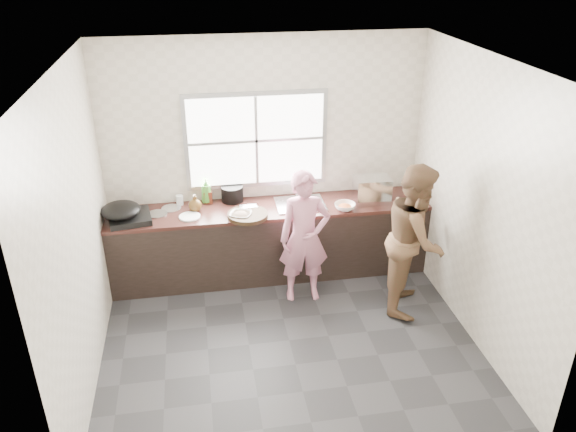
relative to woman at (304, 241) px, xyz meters
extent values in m
cube|color=#2A2A2C|center=(-0.29, -0.74, -0.69)|extent=(3.60, 3.20, 0.01)
cube|color=silver|center=(-0.29, -0.74, 2.02)|extent=(3.60, 3.20, 0.01)
cube|color=beige|center=(-0.29, 0.87, 0.66)|extent=(3.60, 0.01, 2.70)
cube|color=beige|center=(-2.10, -0.74, 0.66)|extent=(0.01, 3.20, 2.70)
cube|color=beige|center=(1.51, -0.74, 0.66)|extent=(0.01, 3.20, 2.70)
cube|color=beige|center=(-0.29, -2.34, 0.66)|extent=(3.60, 0.01, 2.70)
cube|color=black|center=(-0.29, 0.55, -0.28)|extent=(3.60, 0.62, 0.82)
cube|color=#351A15|center=(-0.29, 0.55, 0.15)|extent=(3.60, 0.64, 0.04)
cube|color=silver|center=(0.06, 0.55, 0.18)|extent=(0.55, 0.45, 0.02)
cylinder|color=silver|center=(0.06, 0.75, 0.32)|extent=(0.02, 0.02, 0.30)
cube|color=#9EA0A5|center=(-0.39, 0.85, 0.86)|extent=(1.60, 0.05, 1.10)
cube|color=white|center=(-0.39, 0.83, 0.86)|extent=(1.50, 0.01, 1.00)
imported|color=#D07C97|center=(0.00, 0.00, 0.00)|extent=(0.52, 0.35, 1.38)
imported|color=brown|center=(1.09, -0.34, 0.12)|extent=(0.88, 0.97, 1.61)
cylinder|color=black|center=(-0.56, 0.34, 0.19)|extent=(0.54, 0.54, 0.04)
cube|color=silver|center=(-0.54, 0.52, 0.21)|extent=(0.20, 0.11, 0.01)
imported|color=silver|center=(-0.64, 0.34, 0.20)|extent=(0.30, 0.30, 0.06)
imported|color=white|center=(0.53, 0.34, 0.20)|extent=(0.23, 0.23, 0.06)
imported|color=white|center=(0.02, 0.42, 0.20)|extent=(0.19, 0.19, 0.05)
cylinder|color=black|center=(-0.69, 0.78, 0.26)|extent=(0.33, 0.33, 0.18)
cylinder|color=white|center=(-1.18, 0.43, 0.18)|extent=(0.26, 0.26, 0.02)
imported|color=#3F902F|center=(-0.98, 0.78, 0.32)|extent=(0.15, 0.15, 0.30)
imported|color=#4E2213|center=(-0.97, 0.78, 0.27)|extent=(0.09, 0.09, 0.19)
imported|color=#4C3213|center=(-1.12, 0.59, 0.26)|extent=(0.18, 0.18, 0.18)
cylinder|color=silver|center=(-1.29, 0.78, 0.23)|extent=(0.10, 0.10, 0.11)
cube|color=black|center=(-1.81, 0.47, 0.20)|extent=(0.49, 0.49, 0.06)
ellipsoid|color=black|center=(-1.89, 0.45, 0.31)|extent=(0.43, 0.43, 0.16)
cube|color=silver|center=(0.88, 0.49, 0.32)|extent=(0.40, 0.29, 0.30)
cylinder|color=#A8ABAE|center=(-1.53, 0.57, 0.18)|extent=(0.24, 0.24, 0.01)
cylinder|color=silver|center=(-1.38, 0.69, 0.18)|extent=(0.26, 0.26, 0.01)
camera|label=1|loc=(-1.05, -5.09, 2.90)|focal=35.00mm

